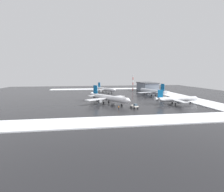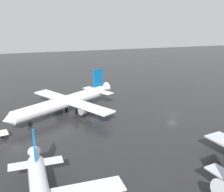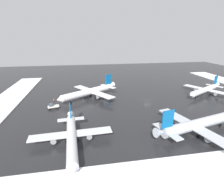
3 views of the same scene
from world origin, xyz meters
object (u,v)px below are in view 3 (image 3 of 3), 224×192
airplane_foreground_jet (72,136)px  airplane_distant_tail (90,92)px  ground_crew_beside_wing (100,96)px  pushback_tug (53,106)px  ground_crew_mid_apron (54,100)px  airplane_parked_starboard (198,124)px  airplane_far_rear (205,90)px

airplane_foreground_jet → airplane_distant_tail: bearing=166.4°
airplane_distant_tail → ground_crew_beside_wing: airplane_distant_tail is taller
airplane_foreground_jet → pushback_tug: 29.61m
airplane_foreground_jet → ground_crew_beside_wing: (12.03, 38.60, -1.84)m
ground_crew_mid_apron → ground_crew_beside_wing: size_ratio=1.00×
airplane_foreground_jet → pushback_tug: size_ratio=5.68×
airplane_distant_tail → airplane_foreground_jet: size_ratio=1.05×
airplane_parked_starboard → ground_crew_beside_wing: 47.39m
airplane_parked_starboard → pushback_tug: airplane_parked_starboard is taller
airplane_distant_tail → airplane_parked_starboard: bearing=94.8°
airplane_distant_tail → airplane_far_rear: 60.28m
ground_crew_beside_wing → airplane_parked_starboard: bearing=-123.1°
airplane_foreground_jet → airplane_parked_starboard: size_ratio=0.85×
airplane_parked_starboard → ground_crew_mid_apron: (-48.73, 36.99, -2.38)m
airplane_foreground_jet → airplane_far_rear: 75.20m
ground_crew_mid_apron → ground_crew_beside_wing: (21.90, 2.00, 0.00)m
airplane_distant_tail → airplane_far_rear: airplane_distant_tail is taller
airplane_distant_tail → airplane_foreground_jet: (-7.04, -39.45, -0.57)m
airplane_far_rear → airplane_parked_starboard: 44.49m
pushback_tug → ground_crew_mid_apron: bearing=-101.4°
airplane_distant_tail → ground_crew_mid_apron: bearing=-24.3°
airplane_far_rear → ground_crew_mid_apron: 77.01m
ground_crew_mid_apron → pushback_tug: bearing=-78.0°
airplane_foreground_jet → pushback_tug: bearing=-165.4°
airplane_foreground_jet → airplane_parked_starboard: 38.87m
airplane_parked_starboard → ground_crew_mid_apron: 61.22m
ground_crew_mid_apron → ground_crew_beside_wing: 21.99m
pushback_tug → ground_crew_beside_wing: size_ratio=2.94×
airplane_foreground_jet → ground_crew_beside_wing: size_ratio=16.73×
ground_crew_mid_apron → airplane_far_rear: bearing=5.2°
airplane_parked_starboard → ground_crew_beside_wing: airplane_parked_starboard is taller
airplane_far_rear → airplane_parked_starboard: size_ratio=0.81×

